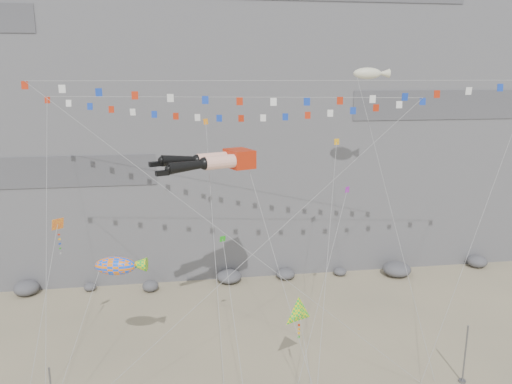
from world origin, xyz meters
TOP-DOWN VIEW (x-y plane):
  - ground at (0.00, 0.00)m, footprint 120.00×120.00m
  - cliff at (0.00, 32.00)m, footprint 80.00×28.00m
  - talus_boulders at (0.00, 17.00)m, footprint 60.00×3.00m
  - anchor_pole_right at (14.56, -2.73)m, footprint 0.12×0.12m
  - legs_kite at (-2.14, 5.02)m, footprint 10.39×14.91m
  - flag_banner_upper at (-0.53, 8.84)m, footprint 29.36×17.09m
  - flag_banner_lower at (3.30, 3.86)m, footprint 36.04×7.42m
  - harlequin_kite at (-13.07, 3.10)m, footprint 2.44×8.21m
  - fish_windsock at (-9.20, 1.42)m, footprint 6.07×6.96m
  - delta_kite at (3.00, -1.28)m, footprint 2.32×8.27m
  - blimp_windsock at (11.29, 10.00)m, footprint 3.67×13.15m
  - small_kite_a at (-2.45, 9.04)m, footprint 1.06×17.26m
  - small_kite_b at (8.25, 5.36)m, footprint 7.67×11.62m
  - small_kite_c at (-1.70, 3.30)m, footprint 1.17×11.39m
  - small_kite_d at (8.23, 8.28)m, footprint 6.31×15.88m

SIDE VIEW (x-z plane):
  - ground at x=0.00m, z-range 0.00..0.00m
  - talus_boulders at x=0.00m, z-range 0.00..1.20m
  - anchor_pole_right at x=14.56m, z-range 0.00..4.38m
  - delta_kite at x=3.00m, z-range 0.82..10.06m
  - fish_windsock at x=-9.20m, z-range 2.98..14.12m
  - small_kite_c at x=-1.70m, z-range 1.99..16.31m
  - harlequin_kite at x=-13.07m, z-range 4.44..17.81m
  - small_kite_b at x=8.25m, z-range 3.06..20.94m
  - legs_kite at x=-2.14m, z-range 4.74..25.15m
  - small_kite_d at x=8.23m, z-range 4.02..26.60m
  - small_kite_a at x=-2.45m, z-range 4.87..28.92m
  - flag_banner_upper at x=-0.53m, z-range 5.99..32.74m
  - flag_banner_lower at x=3.30m, z-range 9.00..32.44m
  - blimp_windsock at x=11.29m, z-range 8.87..33.45m
  - cliff at x=0.00m, z-range 0.00..50.00m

